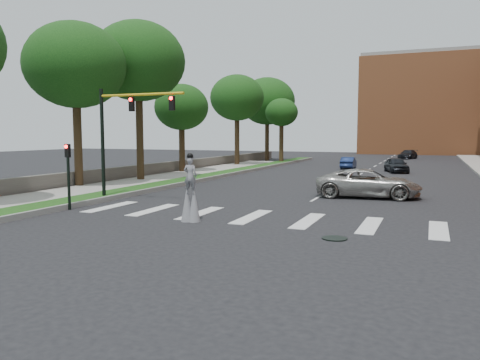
{
  "coord_description": "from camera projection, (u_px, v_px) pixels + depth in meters",
  "views": [
    {
      "loc": [
        6.08,
        -18.32,
        3.69
      ],
      "look_at": [
        -1.65,
        0.49,
        1.7
      ],
      "focal_mm": 35.0,
      "sensor_mm": 36.0,
      "label": 1
    }
  ],
  "objects": [
    {
      "name": "ground_plane",
      "position": [
        272.0,
        223.0,
        19.52
      ],
      "size": [
        160.0,
        160.0,
        0.0
      ],
      "primitive_type": "plane",
      "color": "black",
      "rests_on": "ground"
    },
    {
      "name": "grass_median",
      "position": [
        221.0,
        174.0,
        42.27
      ],
      "size": [
        2.0,
        60.0,
        0.25
      ],
      "primitive_type": "cube",
      "color": "#184313",
      "rests_on": "ground"
    },
    {
      "name": "median_curb",
      "position": [
        232.0,
        174.0,
        41.88
      ],
      "size": [
        0.2,
        60.0,
        0.28
      ],
      "primitive_type": "cube",
      "color": "gray",
      "rests_on": "ground"
    },
    {
      "name": "sidewalk_left",
      "position": [
        127.0,
        184.0,
        34.21
      ],
      "size": [
        4.0,
        60.0,
        0.18
      ],
      "primitive_type": "cube",
      "color": "gray",
      "rests_on": "ground"
    },
    {
      "name": "stone_wall",
      "position": [
        179.0,
        166.0,
        46.15
      ],
      "size": [
        0.5,
        56.0,
        1.1
      ],
      "primitive_type": "cube",
      "color": "#534E47",
      "rests_on": "ground"
    },
    {
      "name": "manhole",
      "position": [
        335.0,
        238.0,
        16.55
      ],
      "size": [
        0.9,
        0.9,
        0.04
      ],
      "primitive_type": "cylinder",
      "color": "black",
      "rests_on": "ground"
    },
    {
      "name": "building_backdrop",
      "position": [
        433.0,
        106.0,
        88.18
      ],
      "size": [
        26.0,
        14.0,
        18.0
      ],
      "primitive_type": "cube",
      "color": "#C8713F",
      "rests_on": "ground"
    },
    {
      "name": "traffic_signal",
      "position": [
        120.0,
        126.0,
        25.58
      ],
      "size": [
        5.3,
        0.23,
        6.2
      ],
      "color": "black",
      "rests_on": "ground"
    },
    {
      "name": "secondary_signal",
      "position": [
        68.0,
        170.0,
        22.77
      ],
      "size": [
        0.25,
        0.21,
        3.23
      ],
      "color": "black",
      "rests_on": "ground"
    },
    {
      "name": "stilt_performer",
      "position": [
        190.0,
        195.0,
        19.73
      ],
      "size": [
        0.84,
        0.57,
        2.92
      ],
      "rotation": [
        0.0,
        0.0,
        3.31
      ],
      "color": "#2F2012",
      "rests_on": "ground"
    },
    {
      "name": "suv_crossing",
      "position": [
        368.0,
        183.0,
        27.41
      ],
      "size": [
        6.25,
        3.37,
        1.67
      ],
      "primitive_type": "imported",
      "rotation": [
        0.0,
        0.0,
        1.68
      ],
      "color": "#A4A19B",
      "rests_on": "ground"
    },
    {
      "name": "car_near",
      "position": [
        396.0,
        165.0,
        45.34
      ],
      "size": [
        2.92,
        4.62,
        1.47
      ],
      "primitive_type": "imported",
      "rotation": [
        0.0,
        0.0,
        0.3
      ],
      "color": "black",
      "rests_on": "ground"
    },
    {
      "name": "car_mid",
      "position": [
        348.0,
        163.0,
        50.46
      ],
      "size": [
        1.5,
        3.9,
        1.27
      ],
      "primitive_type": "imported",
      "rotation": [
        0.0,
        0.0,
        3.18
      ],
      "color": "navy",
      "rests_on": "ground"
    },
    {
      "name": "car_far",
      "position": [
        408.0,
        154.0,
        70.43
      ],
      "size": [
        3.01,
        4.97,
        1.35
      ],
      "primitive_type": "imported",
      "rotation": [
        0.0,
        0.0,
        -0.26
      ],
      "color": "black",
      "rests_on": "ground"
    },
    {
      "name": "tree_1",
      "position": [
        75.0,
        66.0,
        31.55
      ],
      "size": [
        6.79,
        6.79,
        11.23
      ],
      "color": "#2F2012",
      "rests_on": "ground"
    },
    {
      "name": "tree_2",
      "position": [
        138.0,
        62.0,
        35.89
      ],
      "size": [
        7.2,
        7.2,
        12.35
      ],
      "color": "#2F2012",
      "rests_on": "ground"
    },
    {
      "name": "tree_3",
      "position": [
        181.0,
        108.0,
        44.14
      ],
      "size": [
        5.11,
        5.11,
        8.43
      ],
      "color": "#2F2012",
      "rests_on": "ground"
    },
    {
      "name": "tree_4",
      "position": [
        237.0,
        98.0,
        54.21
      ],
      "size": [
        6.26,
        6.26,
        10.59
      ],
      "color": "#2F2012",
      "rests_on": "ground"
    },
    {
      "name": "tree_5",
      "position": [
        267.0,
        101.0,
        63.97
      ],
      "size": [
        7.58,
        7.58,
        11.44
      ],
      "color": "#2F2012",
      "rests_on": "ground"
    },
    {
      "name": "tree_6",
      "position": [
        282.0,
        113.0,
        59.28
      ],
      "size": [
        4.15,
        4.15,
        8.24
      ],
      "color": "#2F2012",
      "rests_on": "ground"
    }
  ]
}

